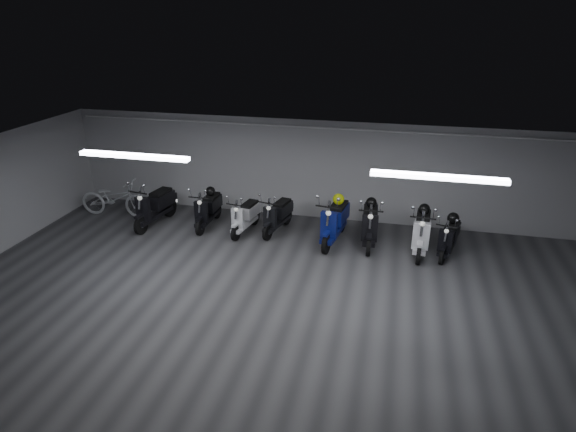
% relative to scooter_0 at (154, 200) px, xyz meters
% --- Properties ---
extents(floor, '(14.00, 10.00, 0.01)m').
position_rel_scooter_0_xyz_m(floor, '(4.08, -3.47, -0.73)').
color(floor, '#363638').
rests_on(floor, ground).
extents(ceiling, '(14.00, 10.00, 0.01)m').
position_rel_scooter_0_xyz_m(ceiling, '(4.08, -3.47, 2.08)').
color(ceiling, gray).
rests_on(ceiling, ground).
extents(back_wall, '(14.00, 0.01, 2.80)m').
position_rel_scooter_0_xyz_m(back_wall, '(4.08, 1.53, 0.68)').
color(back_wall, '#A5A5A8').
rests_on(back_wall, ground).
extents(fluor_strip_left, '(2.40, 0.18, 0.08)m').
position_rel_scooter_0_xyz_m(fluor_strip_left, '(1.08, -2.47, 2.02)').
color(fluor_strip_left, white).
rests_on(fluor_strip_left, ceiling).
extents(fluor_strip_right, '(2.40, 0.18, 0.08)m').
position_rel_scooter_0_xyz_m(fluor_strip_right, '(7.08, -2.47, 2.02)').
color(fluor_strip_right, white).
rests_on(fluor_strip_right, ceiling).
extents(conduit, '(13.60, 0.05, 0.05)m').
position_rel_scooter_0_xyz_m(conduit, '(4.08, 1.45, 1.90)').
color(conduit, white).
rests_on(conduit, back_wall).
extents(scooter_0, '(0.94, 2.02, 1.45)m').
position_rel_scooter_0_xyz_m(scooter_0, '(0.00, 0.00, 0.00)').
color(scooter_0, black).
rests_on(scooter_0, floor).
extents(scooter_1, '(0.61, 1.76, 1.30)m').
position_rel_scooter_0_xyz_m(scooter_1, '(1.46, 0.24, -0.07)').
color(scooter_1, black).
rests_on(scooter_1, floor).
extents(scooter_2, '(0.81, 1.70, 1.21)m').
position_rel_scooter_0_xyz_m(scooter_2, '(2.56, 0.09, -0.12)').
color(scooter_2, silver).
rests_on(scooter_2, floor).
extents(scooter_3, '(0.93, 1.78, 1.26)m').
position_rel_scooter_0_xyz_m(scooter_3, '(3.39, 0.31, -0.09)').
color(scooter_3, black).
rests_on(scooter_3, floor).
extents(scooter_4, '(0.97, 2.09, 1.50)m').
position_rel_scooter_0_xyz_m(scooter_4, '(4.95, 0.04, 0.03)').
color(scooter_4, navy).
rests_on(scooter_4, floor).
extents(scooter_5, '(0.73, 1.95, 1.43)m').
position_rel_scooter_0_xyz_m(scooter_5, '(5.83, 0.14, -0.01)').
color(scooter_5, black).
rests_on(scooter_5, floor).
extents(scooter_6, '(0.79, 1.98, 1.44)m').
position_rel_scooter_0_xyz_m(scooter_6, '(7.09, -0.02, -0.00)').
color(scooter_6, silver).
rests_on(scooter_6, floor).
extents(scooter_7, '(0.97, 1.69, 1.20)m').
position_rel_scooter_0_xyz_m(scooter_7, '(7.73, -0.04, -0.13)').
color(scooter_7, black).
rests_on(scooter_7, floor).
extents(bicycle, '(2.04, 0.81, 1.30)m').
position_rel_scooter_0_xyz_m(bicycle, '(-1.44, 0.33, -0.07)').
color(bicycle, silver).
rests_on(bicycle, floor).
extents(helmet_0, '(0.29, 0.29, 0.29)m').
position_rel_scooter_0_xyz_m(helmet_0, '(4.99, 0.32, 0.35)').
color(helmet_0, '#D2EB0D').
rests_on(helmet_0, scooter_4).
extents(helmet_1, '(0.27, 0.27, 0.27)m').
position_rel_scooter_0_xyz_m(helmet_1, '(5.82, 0.41, 0.30)').
color(helmet_1, black).
rests_on(helmet_1, scooter_5).
extents(helmet_2, '(0.27, 0.27, 0.27)m').
position_rel_scooter_0_xyz_m(helmet_2, '(7.11, 0.25, 0.30)').
color(helmet_2, black).
rests_on(helmet_2, scooter_6).
extents(helmet_3, '(0.26, 0.26, 0.26)m').
position_rel_scooter_0_xyz_m(helmet_3, '(1.46, 0.48, 0.22)').
color(helmet_3, black).
rests_on(helmet_3, scooter_1).
extents(helmet_4, '(0.29, 0.29, 0.29)m').
position_rel_scooter_0_xyz_m(helmet_4, '(7.79, 0.17, 0.16)').
color(helmet_4, black).
rests_on(helmet_4, scooter_7).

